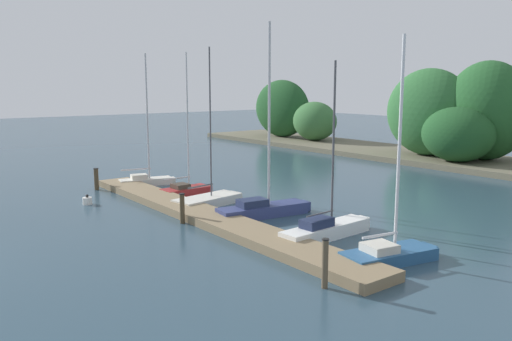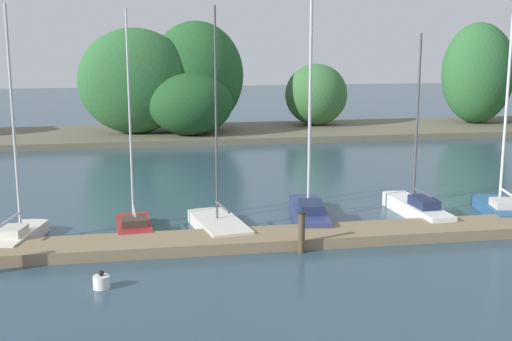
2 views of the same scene
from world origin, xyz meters
name	(u,v)px [view 1 (image 1 of 2)]	position (x,y,z in m)	size (l,w,h in m)	color
dock_pier	(203,215)	(0.00, 11.27, 0.17)	(19.85, 1.80, 0.35)	#847051
far_shore	(502,127)	(0.87, 34.89, 2.91)	(61.91, 8.00, 7.51)	#66604C
sailboat_0	(147,178)	(-8.58, 12.76, 0.39)	(1.58, 3.30, 7.53)	silver
sailboat_1	(187,188)	(-4.96, 13.34, 0.32)	(1.24, 2.86, 7.44)	maroon
sailboat_2	(210,199)	(-2.13, 12.99, 0.28)	(1.89, 3.81, 7.53)	silver
sailboat_3	(265,206)	(1.26, 13.74, 0.44)	(1.66, 4.56, 8.43)	navy
sailboat_4	(328,228)	(5.29, 13.62, 0.37)	(1.15, 4.49, 6.65)	white
sailboat_5	(391,251)	(8.52, 13.28, 0.38)	(1.81, 3.58, 7.33)	#285684
mooring_piling_0	(96,179)	(-9.03, 9.92, 0.62)	(0.28, 0.28, 1.22)	#4C3D28
mooring_piling_1	(182,208)	(0.11, 10.20, 0.65)	(0.23, 0.23, 1.29)	#4C3D28
mooring_piling_2	(325,263)	(8.80, 9.94, 0.74)	(0.21, 0.21, 1.47)	brown
channel_buoy_0	(87,201)	(-5.82, 8.25, 0.18)	(0.45, 0.45, 0.50)	white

